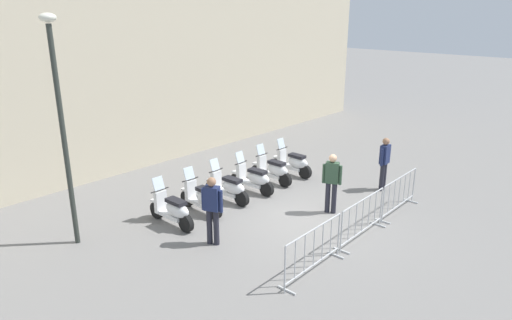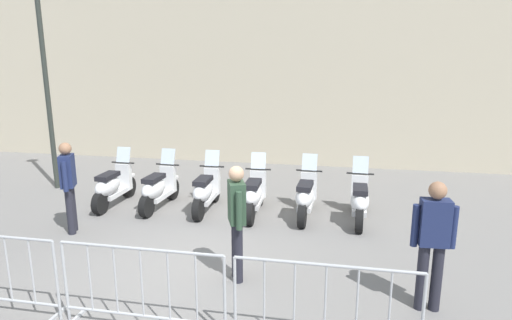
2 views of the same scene
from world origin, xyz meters
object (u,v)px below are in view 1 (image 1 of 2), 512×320
Objects in this scene: motorcycle_2 at (228,187)px; officer_by_barriers at (332,180)px; motorcycle_0 at (173,210)px; motorcycle_3 at (253,179)px; motorcycle_5 at (293,163)px; barrier_segment_0 at (314,251)px; barrier_segment_1 at (362,219)px; street_lamp at (60,111)px; motorcycle_1 at (202,198)px; officer_mid_plaza at (384,161)px; officer_near_row_end at (212,207)px; motorcycle_4 at (273,170)px; barrier_segment_2 at (399,195)px.

motorcycle_2 is 0.99× the size of officer_by_barriers.
officer_by_barriers is at bearing -25.73° from motorcycle_0.
motorcycle_2 is at bearing -170.90° from motorcycle_3.
motorcycle_5 reaches higher than barrier_segment_0.
barrier_segment_0 is 2.14m from barrier_segment_1.
barrier_segment_1 is at bearing -45.05° from motorcycle_0.
street_lamp reaches higher than motorcycle_5.
motorcycle_1 is at bearing -166.71° from motorcycle_2.
officer_mid_plaza reaches higher than barrier_segment_0.
street_lamp is 4.07m from officer_near_row_end.
motorcycle_0 is at bearing -167.18° from motorcycle_4.
motorcycle_4 is 0.99× the size of officer_mid_plaza.
motorcycle_2 is 0.85× the size of barrier_segment_0.
barrier_segment_2 is (0.33, -4.16, 0.07)m from motorcycle_5.
motorcycle_4 is at bearing 12.78° from motorcycle_1.
motorcycle_1 is (1.04, 0.24, 0.00)m from motorcycle_0.
motorcycle_0 is at bearing 151.40° from barrier_segment_2.
barrier_segment_0 is 6.43m from street_lamp.
motorcycle_4 is at bearing 15.95° from motorcycle_3.
motorcycle_4 is at bearing -170.31° from motorcycle_5.
street_lamp reaches higher than officer_mid_plaza.
officer_near_row_end is at bearing 113.50° from barrier_segment_0.
motorcycle_3 is 4.90m from barrier_segment_0.
motorcycle_2 is at bearing 13.13° from motorcycle_0.
officer_mid_plaza is (1.36, -2.80, 0.53)m from motorcycle_5.
street_lamp is (-5.47, -0.09, 2.83)m from motorcycle_3.
motorcycle_3 is at bearing 37.43° from officer_near_row_end.
barrier_segment_1 is at bearing -70.78° from motorcycle_2.
motorcycle_1 is at bearing 143.70° from officer_by_barriers.
street_lamp is at bearing 158.49° from officer_by_barriers.
officer_mid_plaza is (3.12, 1.80, 0.46)m from barrier_segment_1.
motorcycle_3 is 2.75m from officer_by_barriers.
motorcycle_1 is at bearing 161.00° from officer_mid_plaza.
officer_by_barriers is (1.88, -2.40, 0.53)m from motorcycle_2.
officer_mid_plaza is (6.59, -1.67, 0.53)m from motorcycle_0.
motorcycle_3 is 0.32× the size of street_lamp.
street_lamp reaches higher than officer_near_row_end.
barrier_segment_1 is at bearing -150.06° from officer_mid_plaza.
motorcycle_4 is 3.61m from officer_mid_plaza.
motorcycle_0 and motorcycle_1 have the same top height.
motorcycle_0 is at bearing -167.04° from motorcycle_1.
barrier_segment_1 is 1.70m from officer_by_barriers.
motorcycle_2 is 3.21m from motorcycle_5.
officer_near_row_end is at bearing -131.53° from motorcycle_2.
motorcycle_5 is at bearing 28.23° from officer_near_row_end.
barrier_segment_2 is 0.37× the size of street_lamp.
motorcycle_3 reaches higher than barrier_segment_1.
officer_by_barriers reaches higher than barrier_segment_0.
motorcycle_1 is 5.89m from officer_mid_plaza.
motorcycle_5 is 6.35m from barrier_segment_0.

